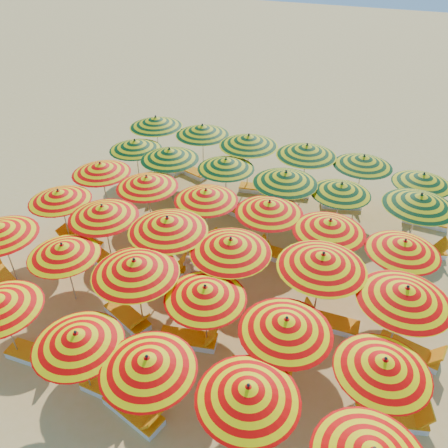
{
  "coord_description": "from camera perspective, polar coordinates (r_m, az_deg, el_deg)",
  "views": [
    {
      "loc": [
        5.08,
        -10.85,
        10.31
      ],
      "look_at": [
        0.0,
        0.5,
        1.6
      ],
      "focal_mm": 35.0,
      "sensor_mm": 36.0,
      "label": 1
    }
  ],
  "objects": [
    {
      "name": "lounger_25",
      "position": [
        19.7,
        15.18,
        2.63
      ],
      "size": [
        1.83,
        1.11,
        0.69
      ],
      "rotation": [
        0.0,
        0.0,
        0.33
      ],
      "color": "white",
      "rests_on": "ground"
    },
    {
      "name": "umbrella_3",
      "position": [
        10.44,
        -9.94,
        -17.49
      ],
      "size": [
        2.53,
        2.53,
        2.4
      ],
      "color": "silver",
      "rests_on": "ground"
    },
    {
      "name": "lounger_5",
      "position": [
        17.1,
        -27.15,
        -6.04
      ],
      "size": [
        1.82,
        1.19,
        0.69
      ],
      "rotation": [
        0.0,
        0.0,
        2.76
      ],
      "color": "white",
      "rests_on": "ground"
    },
    {
      "name": "umbrella_15",
      "position": [
        13.03,
        0.87,
        -2.8
      ],
      "size": [
        2.79,
        2.79,
        2.64
      ],
      "color": "silver",
      "rests_on": "ground"
    },
    {
      "name": "umbrella_29",
      "position": [
        16.56,
        24.24,
        2.83
      ],
      "size": [
        3.27,
        3.27,
        2.64
      ],
      "color": "silver",
      "rests_on": "ground"
    },
    {
      "name": "lounger_18",
      "position": [
        20.36,
        -9.75,
        4.54
      ],
      "size": [
        1.82,
        1.22,
        0.69
      ],
      "rotation": [
        0.0,
        0.0,
        -0.41
      ],
      "color": "white",
      "rests_on": "ground"
    },
    {
      "name": "umbrella_2",
      "position": [
        11.34,
        -18.64,
        -14.03
      ],
      "size": [
        2.71,
        2.71,
        2.36
      ],
      "color": "silver",
      "rests_on": "ground"
    },
    {
      "name": "umbrella_8",
      "position": [
        12.5,
        -11.56,
        -5.49
      ],
      "size": [
        2.9,
        2.9,
        2.66
      ],
      "color": "silver",
      "rests_on": "ground"
    },
    {
      "name": "ground",
      "position": [
        15.8,
        -0.74,
        -5.71
      ],
      "size": [
        120.0,
        120.0,
        0.0
      ],
      "primitive_type": "plane",
      "color": "tan",
      "rests_on": "ground"
    },
    {
      "name": "umbrella_10",
      "position": [
        11.01,
        8.11,
        -12.94
      ],
      "size": [
        2.39,
        2.39,
        2.5
      ],
      "color": "silver",
      "rests_on": "ground"
    },
    {
      "name": "lounger_26",
      "position": [
        19.7,
        24.63,
        0.42
      ],
      "size": [
        1.74,
        0.61,
        0.69
      ],
      "rotation": [
        0.0,
        0.0,
        3.12
      ],
      "color": "white",
      "rests_on": "ground"
    },
    {
      "name": "lounger_11",
      "position": [
        16.75,
        -16.15,
        -3.96
      ],
      "size": [
        1.83,
        1.09,
        0.69
      ],
      "rotation": [
        0.0,
        0.0,
        2.82
      ],
      "color": "white",
      "rests_on": "ground"
    },
    {
      "name": "umbrella_32",
      "position": [
        19.34,
        3.24,
        10.85
      ],
      "size": [
        3.08,
        3.08,
        2.74
      ],
      "color": "silver",
      "rests_on": "ground"
    },
    {
      "name": "umbrella_19",
      "position": [
        16.74,
        -10.04,
        5.46
      ],
      "size": [
        2.59,
        2.59,
        2.5
      ],
      "color": "silver",
      "rests_on": "ground"
    },
    {
      "name": "umbrella_9",
      "position": [
        11.82,
        -2.46,
        -8.92
      ],
      "size": [
        2.35,
        2.35,
        2.4
      ],
      "color": "silver",
      "rests_on": "ground"
    },
    {
      "name": "lounger_2",
      "position": [
        12.61,
        -14.17,
        -20.27
      ],
      "size": [
        1.74,
        0.59,
        0.69
      ],
      "rotation": [
        0.0,
        0.0,
        0.01
      ],
      "color": "white",
      "rests_on": "ground"
    },
    {
      "name": "umbrella_30",
      "position": [
        21.62,
        -8.88,
        13.06
      ],
      "size": [
        2.65,
        2.65,
        2.7
      ],
      "color": "silver",
      "rests_on": "ground"
    },
    {
      "name": "umbrella_23",
      "position": [
        14.41,
        22.43,
        -2.71
      ],
      "size": [
        2.41,
        2.41,
        2.41
      ],
      "color": "silver",
      "rests_on": "ground"
    },
    {
      "name": "lounger_3",
      "position": [
        12.15,
        -11.59,
        -22.83
      ],
      "size": [
        1.82,
        0.96,
        0.69
      ],
      "rotation": [
        0.0,
        0.0,
        -0.23
      ],
      "color": "white",
      "rests_on": "ground"
    },
    {
      "name": "umbrella_21",
      "position": [
        15.03,
        5.95,
        2.19
      ],
      "size": [
        2.66,
        2.66,
        2.51
      ],
      "color": "silver",
      "rests_on": "ground"
    },
    {
      "name": "lounger_20",
      "position": [
        17.88,
        24.48,
        -3.27
      ],
      "size": [
        1.82,
        1.16,
        0.69
      ],
      "rotation": [
        0.0,
        0.0,
        0.37
      ],
      "color": "white",
      "rests_on": "ground"
    },
    {
      "name": "lounger_1",
      "position": [
        13.97,
        -23.22,
        -15.5
      ],
      "size": [
        1.78,
        0.72,
        0.69
      ],
      "rotation": [
        0.0,
        0.0,
        0.08
      ],
      "color": "white",
      "rests_on": "ground"
    },
    {
      "name": "umbrella_22",
      "position": [
        14.43,
        13.63,
        -0.24
      ],
      "size": [
        2.9,
        2.9,
        2.51
      ],
      "color": "silver",
      "rests_on": "ground"
    },
    {
      "name": "umbrella_17",
      "position": [
        12.41,
        22.64,
        -8.47
      ],
      "size": [
        2.85,
        2.85,
        2.63
      ],
      "color": "silver",
      "rests_on": "ground"
    },
    {
      "name": "umbrella_27",
      "position": [
        16.71,
        8.06,
        6.05
      ],
      "size": [
        3.14,
        3.14,
        2.63
      ],
      "color": "silver",
      "rests_on": "ground"
    },
    {
      "name": "umbrella_34",
      "position": [
        18.81,
        17.75,
        7.86
      ],
      "size": [
        2.42,
        2.42,
        2.54
      ],
      "color": "silver",
      "rests_on": "ground"
    },
    {
      "name": "lounger_15",
      "position": [
        17.71,
        -7.33,
        -0.3
      ],
      "size": [
        1.83,
        1.14,
        0.69
      ],
      "rotation": [
        0.0,
        0.0,
        0.35
      ],
      "color": "white",
      "rests_on": "ground"
    },
    {
      "name": "lounger_24",
      "position": [
        20.11,
        8.53,
        4.25
      ],
      "size": [
        1.82,
        0.95,
        0.69
      ],
      "rotation": [
        0.0,
        0.0,
        3.37
      ],
      "color": "white",
      "rests_on": "ground"
    },
    {
      "name": "umbrella_13",
      "position": [
        15.26,
        -15.55,
        1.59
      ],
      "size": [
        2.45,
        2.45,
        2.53
      ],
      "color": "silver",
      "rests_on": "ground"
    },
    {
      "name": "lounger_9",
      "position": [
        12.57,
        21.21,
        -22.55
      ],
      "size": [
        1.83,
        1.07,
        0.69
      ],
      "rotation": [
        0.0,
        0.0,
        0.3
      ],
      "color": "white",
      "rests_on": "ground"
    },
    {
      "name": "lounger_16",
      "position": [
        16.97,
        -3.84,
        -1.85
      ],
      "size": [
        1.77,
        0.7,
        0.69
      ],
      "rotation": [
        0.0,
        0.0,
        0.07
      ],
      "color": "white",
      "rests_on": "ground"
    },
    {
      "name": "lounger_14",
      "position": [
        14.06,
        23.13,
        -15.05
      ],
      "size": [
        1.81,
        0.89,
        0.69
      ],
      "rotation": [
        0.0,
        0.0,
        -0.19
      ],
      "color": "white",
      "rests_on": "ground"
    },
    {
      "name": "umbrella_7",
      "position": [
        14.14,
        -20.3,
        -3.2
      ],
      "size": [
        2.33,
        2.33,
        2.35
      ],
      "color": "silver",
      "rests_on": "ground"
    },
    {
      "name": "umbrella_26",
      "position": [
        17.83,
        0.26,
        7.89
      ],
      "size": [
        2.8,
        2.8,
        2.48
      ],
      "color": "silver",
      "rests_on": "ground"
    },
    {
      "name": "lounger_17",
      "position": [
        16.23,
        7.35,
        -4.08
      ],
      "size": [
        1.77,
        0.7,
        0.69
      ],
      "rotation": [
        0.0,
        0.0,
        3.07
      ],
      "color": "white",
      "rests_on": "ground"
    },
    {
      "name": "lounger_6",
      "position": [
        14.18,
        -12.41,
        -11.81
      ],
      "size": [
        1.83,
        1.13,
        0.69
      ],
      "rotation": [
        0.0,
        0.0,
        -0.35
      ],
      "color": "white",
      "rests_on": "ground"
    },
    {
      "name": "lounger_10",
      "position": [
        17.6,
        -18.29,
        -2.29
      ],
      "size": [
        1.74,
        0.6,
        0.69
      ],
      "rotation": [
        0.0,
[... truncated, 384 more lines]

